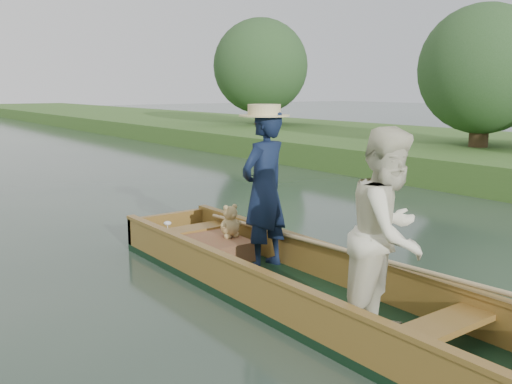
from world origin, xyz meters
TOP-DOWN VIEW (x-y plane):
  - ground at (0.00, 0.00)m, footprint 120.00×120.00m
  - punt at (0.02, -0.12)m, footprint 1.14×5.00m

SIDE VIEW (x-z plane):
  - ground at x=0.00m, z-range 0.00..0.00m
  - punt at x=0.02m, z-range -0.32..1.47m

